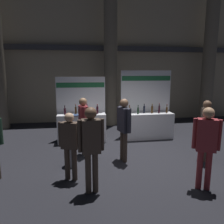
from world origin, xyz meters
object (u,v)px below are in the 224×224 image
Objects in this scene: visitor_1 at (206,125)px; visitor_2 at (70,141)px; visitor_6 at (206,141)px; visitor_4 at (91,142)px; visitor_3 at (124,124)px; exhibitor_booth_0 at (82,125)px; visitor_7 at (83,121)px; trash_bin at (71,155)px; exhibitor_booth_1 at (147,122)px.

visitor_2 is (-3.74, -0.59, -0.09)m from visitor_1.
visitor_2 is at bearing 8.66° from visitor_6.
visitor_1 is at bearing -165.53° from visitor_4.
visitor_1 is at bearing -112.49° from visitor_3.
exhibitor_booth_0 is 1.34× the size of visitor_1.
visitor_6 is at bearing -55.80° from exhibitor_booth_0.
visitor_7 is (0.34, 1.52, 0.11)m from visitor_2.
trash_bin is 1.69m from visitor_4.
visitor_1 is at bearing -2.89° from trash_bin.
exhibitor_booth_1 is 1.44× the size of visitor_3.
visitor_7 is at bearing -18.12° from visitor_6.
visitor_4 is (0.15, -3.52, 0.49)m from exhibitor_booth_0.
visitor_4 is (0.45, -0.62, 0.16)m from visitor_2.
exhibitor_booth_0 reaches higher than visitor_4.
visitor_6 is at bearing -142.23° from visitor_7.
visitor_1 is at bearing -96.56° from visitor_6.
visitor_3 is at bearing -60.20° from exhibitor_booth_0.
trash_bin is at bearing -99.12° from exhibitor_booth_0.
visitor_6 is at bearing 168.88° from visitor_4.
visitor_6 is 3.44m from visitor_7.
visitor_1 is 0.99× the size of visitor_7.
exhibitor_booth_0 reaches higher than visitor_2.
visitor_6 is (2.40, -0.23, -0.02)m from visitor_4.
exhibitor_booth_0 is at bearing 103.22° from visitor_2.
visitor_2 is at bearing -95.96° from exhibitor_booth_0.
visitor_7 is (-0.11, 2.14, -0.05)m from visitor_4.
visitor_1 is (3.43, -2.31, 0.42)m from exhibitor_booth_0.
visitor_6 reaches higher than visitor_2.
visitor_7 is at bearing 96.40° from visitor_2.
visitor_3 reaches higher than trash_bin.
visitor_7 is (-2.50, 2.36, -0.03)m from visitor_6.
visitor_2 is 1.71m from visitor_3.
trash_bin is at bearing 79.73° from visitor_3.
visitor_4 is at bearing 174.00° from visitor_7.
visitor_3 reaches higher than visitor_2.
visitor_1 is (0.93, -2.33, 0.41)m from exhibitor_booth_1.
visitor_6 is at bearing 2.63° from visitor_2.
trash_bin is 1.13m from visitor_7.
trash_bin is 1.69m from visitor_3.
visitor_6 reaches higher than visitor_3.
visitor_4 reaches higher than visitor_1.
exhibitor_booth_1 is 1.41× the size of visitor_4.
visitor_1 is at bearing -68.19° from exhibitor_booth_1.
visitor_4 reaches higher than visitor_6.
visitor_2 is 0.91× the size of visitor_7.
visitor_4 is 2.41m from visitor_6.
visitor_1 is 3.78m from visitor_2.
visitor_6 is at bearing -29.37° from trash_bin.
visitor_3 is (-2.29, 0.31, 0.05)m from visitor_1.
exhibitor_booth_1 is 2.55m from visitor_1.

